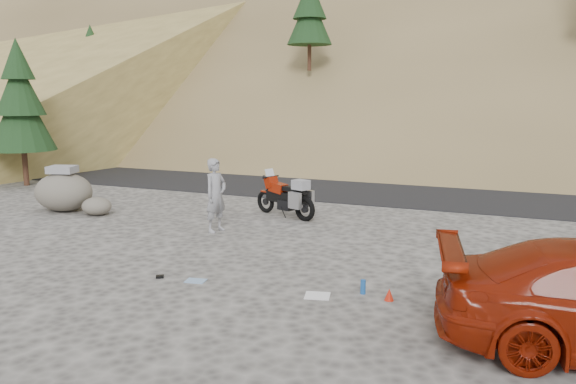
{
  "coord_description": "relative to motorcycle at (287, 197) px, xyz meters",
  "views": [
    {
      "loc": [
        4.98,
        -9.88,
        3.13
      ],
      "look_at": [
        0.23,
        1.46,
        1.0
      ],
      "focal_mm": 35.0,
      "sensor_mm": 36.0,
      "label": 1
    }
  ],
  "objects": [
    {
      "name": "conifer_verge",
      "position": [
        -10.46,
        1.25,
        2.37
      ],
      "size": [
        2.2,
        2.2,
        5.04
      ],
      "color": "#321C12",
      "rests_on": "ground"
    },
    {
      "name": "road",
      "position": [
        0.54,
        5.75,
        -0.52
      ],
      "size": [
        120.0,
        7.0,
        0.05
      ],
      "primitive_type": "cube",
      "color": "black",
      "rests_on": "ground"
    },
    {
      "name": "gear_funnel",
      "position": [
        3.77,
        -4.92,
        -0.43
      ],
      "size": [
        0.17,
        0.17,
        0.19
      ],
      "primitive_type": "cone",
      "rotation": [
        0.0,
        0.0,
        0.12
      ],
      "color": "red",
      "rests_on": "ground"
    },
    {
      "name": "small_rock",
      "position": [
        -4.74,
        -1.71,
        -0.29
      ],
      "size": [
        0.8,
        0.72,
        0.47
      ],
      "rotation": [
        0.0,
        0.0,
        -0.01
      ],
      "color": "#615C53",
      "rests_on": "ground"
    },
    {
      "name": "gear_white_cloth",
      "position": [
        2.69,
        -5.17,
        -0.52
      ],
      "size": [
        0.46,
        0.43,
        0.01
      ],
      "primitive_type": "cube",
      "rotation": [
        0.0,
        0.0,
        0.24
      ],
      "color": "white",
      "rests_on": "ground"
    },
    {
      "name": "boulder",
      "position": [
        -5.94,
        -1.61,
        0.01
      ],
      "size": [
        1.71,
        1.49,
        1.22
      ],
      "rotation": [
        0.0,
        0.0,
        0.08
      ],
      "color": "#615C53",
      "rests_on": "ground"
    },
    {
      "name": "motorcycle",
      "position": [
        0.0,
        0.0,
        0.0
      ],
      "size": [
        1.96,
        1.02,
        1.22
      ],
      "rotation": [
        0.0,
        0.0,
        -0.38
      ],
      "color": "black",
      "rests_on": "ground"
    },
    {
      "name": "man",
      "position": [
        -0.93,
        -2.04,
        -0.52
      ],
      "size": [
        0.54,
        0.7,
        1.7
      ],
      "primitive_type": "imported",
      "rotation": [
        0.0,
        0.0,
        1.34
      ],
      "color": "gray",
      "rests_on": "ground"
    },
    {
      "name": "gear_bottle",
      "position": [
        3.32,
        -4.79,
        -0.41
      ],
      "size": [
        0.09,
        0.09,
        0.23
      ],
      "primitive_type": "cylinder",
      "rotation": [
        0.0,
        0.0,
        0.1
      ],
      "color": "#1A4F9C",
      "rests_on": "ground"
    },
    {
      "name": "gear_glove_b",
      "position": [
        -0.14,
        -5.38,
        -0.5
      ],
      "size": [
        0.16,
        0.15,
        0.04
      ],
      "primitive_type": "cube",
      "rotation": [
        0.0,
        0.0,
        0.54
      ],
      "color": "black",
      "rests_on": "ground"
    },
    {
      "name": "gear_blue_cloth",
      "position": [
        0.53,
        -5.29,
        -0.52
      ],
      "size": [
        0.38,
        0.3,
        0.01
      ],
      "primitive_type": "cube",
      "rotation": [
        0.0,
        0.0,
        0.18
      ],
      "color": "#7F9FC4",
      "rests_on": "ground"
    },
    {
      "name": "ground",
      "position": [
        0.54,
        -3.25,
        -0.52
      ],
      "size": [
        140.0,
        140.0,
        0.0
      ],
      "primitive_type": "plane",
      "color": "#474441",
      "rests_on": "ground"
    }
  ]
}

